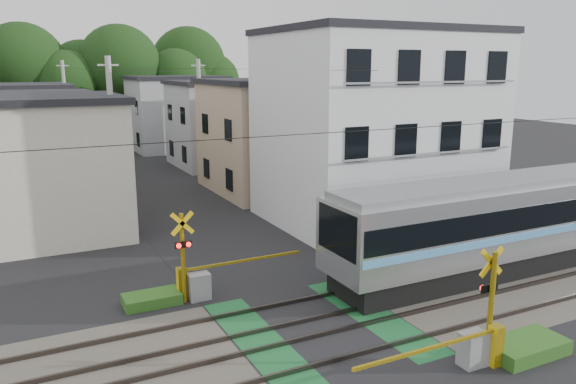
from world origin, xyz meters
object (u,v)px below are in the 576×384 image
crossing_signal_far (196,279)px  pedestrian (109,156)px  apartment_block (375,127)px  commuter_train (527,218)px  crossing_signal_near (478,340)px

crossing_signal_far → pedestrian: bearing=86.4°
pedestrian → apartment_block: bearing=96.7°
commuter_train → crossing_signal_near: commuter_train is taller
pedestrian → crossing_signal_far: bearing=69.5°
crossing_signal_far → pedestrian: (1.72, 27.27, 0.13)m
commuter_train → crossing_signal_far: commuter_train is taller
crossing_signal_far → crossing_signal_near: bearing=-54.7°
apartment_block → crossing_signal_far: bearing=-152.2°
apartment_block → pedestrian: 23.69m
crossing_signal_near → crossing_signal_far: (-5.17, 7.31, 0.00)m
commuter_train → pedestrian: 31.60m
crossing_signal_near → apartment_block: (5.91, 13.15, 3.94)m
apartment_block → pedestrian: bearing=113.6°
apartment_block → pedestrian: (-9.36, 21.43, -3.81)m
crossing_signal_far → pedestrian: 27.32m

